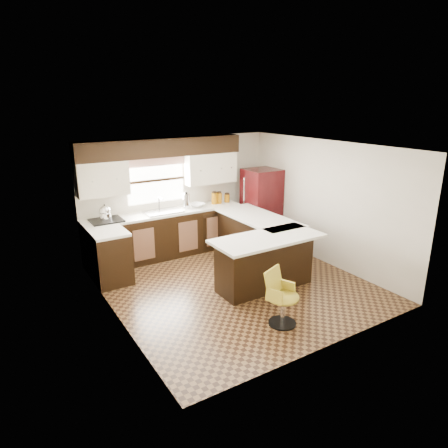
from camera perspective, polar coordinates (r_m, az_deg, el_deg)
floor at (r=7.12m, az=1.55°, el=-8.58°), size 4.40×4.40×0.00m
ceiling at (r=6.45m, az=1.72°, el=10.98°), size 4.40×4.40×0.00m
wall_back at (r=8.55m, az=-6.52°, el=4.29°), size 4.40×0.00×4.40m
wall_front at (r=5.10m, az=15.39°, el=-5.32°), size 4.40×0.00×4.40m
wall_left at (r=5.86m, az=-15.82°, el=-2.41°), size 0.00×4.40×4.40m
wall_right at (r=8.00m, az=14.32°, el=2.95°), size 0.00×4.40×4.40m
base_cab_back at (r=8.31m, az=-8.25°, el=-1.54°), size 3.30×0.60×0.90m
base_cab_left at (r=7.32m, az=-15.89°, el=-4.69°), size 0.60×0.70×0.90m
counter_back at (r=8.17m, az=-8.39°, el=1.60°), size 3.30×0.60×0.04m
counter_left at (r=7.16m, az=-16.20°, el=-1.18°), size 0.60×0.70×0.04m
soffit at (r=8.06m, az=-8.84°, el=10.77°), size 3.40×0.35×0.36m
upper_cab_left at (r=7.74m, az=-17.02°, el=6.21°), size 0.94×0.35×0.64m
upper_cab_right at (r=8.61m, az=-2.00°, el=8.00°), size 1.14×0.35×0.64m
window_pane at (r=8.26m, az=-9.69°, el=6.18°), size 1.20×0.02×0.90m
valance at (r=8.16m, az=-9.72°, el=8.82°), size 1.30×0.06×0.18m
sink at (r=8.13m, az=-8.67°, el=1.77°), size 0.75×0.45×0.03m
dishwasher at (r=8.51m, az=-1.30°, el=-1.06°), size 0.58×0.03×0.78m
cooktop at (r=7.77m, az=-16.46°, el=0.50°), size 0.58×0.50×0.02m
peninsula_long at (r=7.90m, az=4.55°, el=-2.43°), size 0.60×1.95×0.90m
peninsula_return at (r=6.88m, az=5.81°, el=-5.53°), size 1.65×0.60×0.90m
counter_pen_long at (r=7.78m, az=4.93°, el=0.92°), size 0.84×1.95×0.04m
counter_pen_return at (r=6.63m, az=6.27°, el=-2.06°), size 1.89×0.84×0.04m
refrigerator at (r=8.97m, az=5.34°, el=2.54°), size 0.72×0.69×1.67m
bar_chair at (r=5.83m, az=8.47°, el=-10.46°), size 0.58×0.58×0.83m
kettle at (r=7.73m, az=-16.63°, el=1.64°), size 0.22×0.22×0.30m
percolator at (r=8.32m, az=-5.41°, el=3.29°), size 0.14×0.14×0.32m
mixing_bowl at (r=8.46m, az=-3.88°, el=2.71°), size 0.39×0.39×0.08m
canister_large at (r=8.66m, az=-1.39°, el=3.67°), size 0.12×0.12×0.25m
canister_med at (r=8.73m, az=-0.71°, el=3.71°), size 0.12×0.12×0.23m
canister_small at (r=8.84m, az=0.43°, el=3.70°), size 0.12×0.12×0.17m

